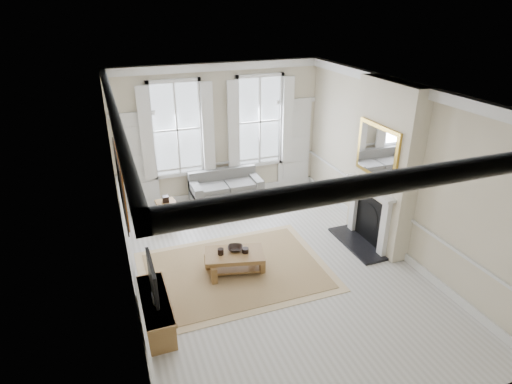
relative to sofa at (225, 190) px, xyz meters
name	(u,v)px	position (x,y,z in m)	size (l,w,h in m)	color
floor	(273,268)	(0.03, -3.11, -0.35)	(7.20, 7.20, 0.00)	#B7B5AD
ceiling	(277,91)	(0.03, -3.11, 3.05)	(7.20, 7.20, 0.00)	white
back_wall	(219,133)	(0.03, 0.49, 1.35)	(5.20, 5.20, 0.00)	beige
left_wall	(122,211)	(-2.57, -3.11, 1.35)	(7.20, 7.20, 0.00)	beige
right_wall	(398,169)	(2.63, -3.11, 1.35)	(7.20, 7.20, 0.00)	beige
window_left	(177,130)	(-1.02, 0.44, 1.55)	(1.26, 0.20, 2.20)	#B2BCC6
window_right	(259,121)	(1.08, 0.44, 1.55)	(1.26, 0.20, 2.20)	#B2BCC6
door_left	(137,164)	(-2.02, 0.45, 0.80)	(0.90, 0.08, 2.30)	silver
door_right	(294,145)	(2.08, 0.45, 0.80)	(0.90, 0.08, 2.30)	silver
painting	(121,184)	(-2.53, -2.81, 1.70)	(0.05, 1.66, 1.06)	#AC6D1D
chimney_breast	(384,167)	(2.45, -2.91, 1.35)	(0.35, 1.70, 3.38)	beige
hearth	(357,243)	(2.03, -2.91, -0.33)	(0.55, 1.50, 0.05)	black
fireplace	(369,212)	(2.23, -2.91, 0.38)	(0.21, 1.45, 1.33)	silver
mirror	(377,152)	(2.24, -2.91, 1.70)	(0.06, 1.26, 1.06)	#BA9033
sofa	(225,190)	(0.00, 0.00, 0.00)	(1.74, 0.85, 0.84)	#61615E
side_table	(166,206)	(-1.56, -0.53, 0.06)	(0.47, 0.47, 0.52)	brown
rug	(235,271)	(-0.70, -2.94, -0.34)	(3.50, 2.60, 0.02)	#9A7D4F
coffee_table	(235,257)	(-0.70, -2.94, -0.02)	(1.22, 0.88, 0.41)	brown
ceramic_pot_a	(221,252)	(-0.95, -2.89, 0.12)	(0.12, 0.12, 0.12)	black
ceramic_pot_b	(245,250)	(-0.50, -2.99, 0.10)	(0.13, 0.13, 0.09)	black
bowl	(235,248)	(-0.65, -2.84, 0.09)	(0.29, 0.29, 0.07)	black
tv_stand	(155,312)	(-2.31, -3.88, -0.11)	(0.44, 1.37, 0.49)	brown
tv	(153,278)	(-2.29, -3.88, 0.53)	(0.08, 0.90, 0.68)	black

